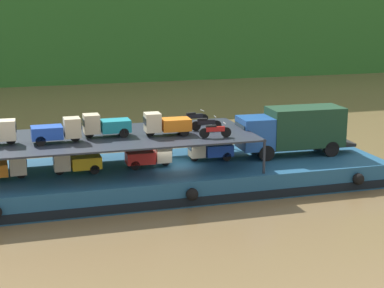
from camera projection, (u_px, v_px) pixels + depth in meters
ground_plane at (173, 188)px, 37.98m from camera, size 400.00×400.00×0.00m
cargo_barge at (173, 176)px, 37.78m from camera, size 26.05×8.33×1.50m
covered_lorry at (293, 129)px, 39.52m from camera, size 7.91×2.52×3.10m
cargo_rack at (111, 138)px, 36.13m from camera, size 16.85×6.97×2.00m
mini_truck_lower_stern at (2, 168)px, 34.29m from camera, size 2.78×1.26×1.38m
mini_truck_lower_aft at (76, 162)px, 35.57m from camera, size 2.76×1.23×1.38m
mini_truck_lower_mid at (149, 156)px, 36.95m from camera, size 2.77×1.25×1.38m
mini_truck_lower_fore at (210, 149)px, 38.48m from camera, size 2.76×1.24×1.38m
mini_truck_upper_mid at (57, 131)px, 34.36m from camera, size 2.76×1.23×1.38m
mini_truck_upper_fore at (106, 125)px, 35.87m from camera, size 2.75×1.21×1.38m
mini_truck_upper_bow at (166, 124)px, 36.26m from camera, size 2.77×1.25×1.38m
motorcycle_upper_port at (215, 130)px, 35.66m from camera, size 1.90×0.55×0.87m
motorcycle_upper_centre at (206, 123)px, 37.65m from camera, size 1.90×0.55×0.87m
motorcycle_upper_stbd at (194, 117)px, 39.56m from camera, size 1.90×0.55×0.87m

